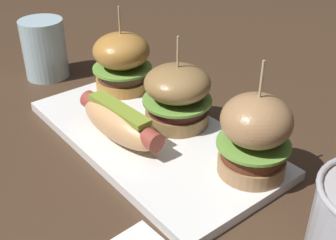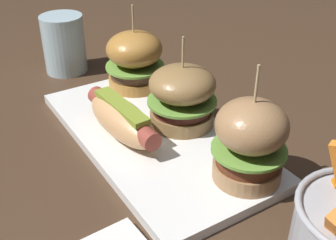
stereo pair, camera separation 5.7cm
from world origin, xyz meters
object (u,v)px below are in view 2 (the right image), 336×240
object	(u,v)px
slider_center	(182,96)
water_glass	(64,44)
platter_main	(154,136)
slider_right	(250,141)
hot_dog	(122,118)
slider_left	(135,59)

from	to	relation	value
slider_center	water_glass	distance (m)	0.31
platter_main	water_glass	xyz separation A→B (m)	(-0.30, -0.02, 0.05)
slider_center	slider_right	distance (m)	0.15
hot_dog	slider_right	size ratio (longest dim) A/B	1.08
slider_left	water_glass	bearing A→B (deg)	-156.04
hot_dog	slider_center	size ratio (longest dim) A/B	1.21
hot_dog	water_glass	distance (m)	0.28
platter_main	water_glass	size ratio (longest dim) A/B	3.59
slider_center	water_glass	size ratio (longest dim) A/B	1.24
slider_right	water_glass	xyz separation A→B (m)	(-0.45, -0.06, -0.01)
slider_left	slider_center	world-z (taller)	slider_left
slider_right	platter_main	bearing A→B (deg)	-163.34
water_glass	slider_right	bearing A→B (deg)	8.16
platter_main	water_glass	world-z (taller)	water_glass
slider_center	slider_left	bearing A→B (deg)	179.74
slider_center	slider_right	size ratio (longest dim) A/B	0.89
platter_main	slider_center	world-z (taller)	slider_center
slider_center	platter_main	bearing A→B (deg)	-89.90
slider_left	hot_dog	bearing A→B (deg)	-35.06
slider_center	slider_right	bearing A→B (deg)	-1.35
slider_center	slider_right	xyz separation A→B (m)	(0.15, -0.00, 0.01)
slider_center	slider_right	world-z (taller)	slider_right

